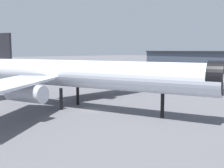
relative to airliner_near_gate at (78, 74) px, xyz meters
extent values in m
plane|color=#56565B|center=(3.33, 0.58, -7.36)|extent=(900.00, 900.00, 0.00)
cylinder|color=silver|center=(0.46, 0.18, 0.13)|extent=(55.12, 26.20, 5.76)
cone|color=silver|center=(26.97, 10.60, 0.13)|extent=(7.97, 7.58, 5.65)
cylinder|color=black|center=(25.89, 10.18, 0.57)|extent=(4.54, 6.37, 5.82)
cube|color=silver|center=(-9.36, 13.19, -0.59)|extent=(10.64, 26.14, 0.46)
cylinder|color=#B7BAC1|center=(-6.96, 10.83, -2.49)|extent=(8.58, 5.87, 3.17)
cube|color=silver|center=(2.13, -16.03, -0.59)|extent=(23.33, 25.58, 0.46)
cylinder|color=#B7BAC1|center=(2.28, -12.67, -2.49)|extent=(8.58, 5.87, 3.17)
cube|color=black|center=(-21.81, -8.57, 4.74)|extent=(6.57, 3.04, 9.22)
cube|color=silver|center=(-25.27, -2.88, 0.71)|extent=(8.52, 11.42, 0.35)
cylinder|color=black|center=(17.42, 6.85, -5.05)|extent=(0.69, 0.69, 4.61)
cylinder|color=black|center=(-3.30, 1.95, -5.05)|extent=(0.69, 0.69, 4.61)
cylinder|color=black|center=(-1.08, -3.68, -5.05)|extent=(0.69, 0.69, 4.61)
camera|label=1|loc=(49.09, -32.49, 5.20)|focal=43.96mm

